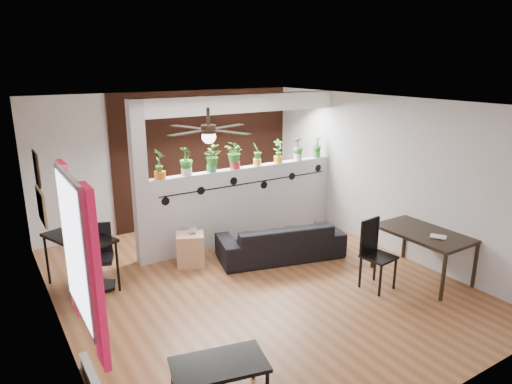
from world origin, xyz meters
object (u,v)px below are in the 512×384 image
at_px(potted_plant_3, 235,154).
at_px(cup, 193,231).
at_px(sofa, 280,241).
at_px(potted_plant_4, 257,154).
at_px(potted_plant_5, 278,150).
at_px(potted_plant_0, 159,163).
at_px(office_chair, 99,261).
at_px(computer_desk, 79,241).
at_px(potted_plant_1, 186,160).
at_px(potted_plant_6, 298,148).
at_px(cube_shelf, 190,249).
at_px(folding_chair, 374,248).
at_px(potted_plant_2, 211,158).
at_px(potted_plant_7, 317,147).
at_px(ceiling_fan, 209,132).
at_px(dining_table, 424,236).
at_px(coffee_table, 219,367).

bearing_deg(potted_plant_3, cup, -156.19).
relative_size(sofa, cup, 16.16).
height_order(potted_plant_4, potted_plant_5, potted_plant_5).
relative_size(potted_plant_0, office_chair, 0.53).
distance_m(potted_plant_0, potted_plant_4, 1.81).
bearing_deg(potted_plant_5, computer_desk, -174.62).
xyz_separation_m(potted_plant_1, potted_plant_3, (0.90, -0.00, 0.00)).
bearing_deg(potted_plant_6, cube_shelf, -169.35).
xyz_separation_m(potted_plant_5, folding_chair, (-0.09, -2.51, -0.99)).
bearing_deg(potted_plant_4, potted_plant_2, 180.00).
bearing_deg(potted_plant_4, potted_plant_7, 0.00).
xyz_separation_m(potted_plant_6, office_chair, (-3.85, -0.46, -1.17)).
distance_m(potted_plant_3, cube_shelf, 1.79).
distance_m(ceiling_fan, cube_shelf, 2.47).
xyz_separation_m(potted_plant_5, dining_table, (0.75, -2.69, -0.93)).
xyz_separation_m(potted_plant_2, dining_table, (2.10, -2.69, -0.94)).
bearing_deg(computer_desk, potted_plant_6, 4.78).
relative_size(office_chair, coffee_table, 0.93).
xyz_separation_m(potted_plant_2, cup, (-0.59, -0.46, -1.02)).
xyz_separation_m(potted_plant_6, folding_chair, (-0.54, -2.51, -0.98)).
height_order(sofa, office_chair, office_chair).
bearing_deg(folding_chair, potted_plant_6, 77.93).
bearing_deg(sofa, cup, -6.69).
relative_size(potted_plant_3, potted_plant_6, 1.13).
xyz_separation_m(ceiling_fan, office_chair, (-1.12, 1.34, -1.91)).
distance_m(potted_plant_1, computer_desk, 2.04).
bearing_deg(ceiling_fan, potted_plant_3, 52.64).
xyz_separation_m(potted_plant_0, office_chair, (-1.14, -0.46, -1.20)).
bearing_deg(potted_plant_4, computer_desk, -173.86).
bearing_deg(potted_plant_3, coffee_table, -121.98).
distance_m(potted_plant_6, folding_chair, 2.75).
bearing_deg(sofa, coffee_table, 59.71).
bearing_deg(dining_table, potted_plant_5, 105.54).
relative_size(potted_plant_2, potted_plant_3, 0.93).
bearing_deg(potted_plant_2, sofa, -52.88).
xyz_separation_m(cube_shelf, computer_desk, (-1.62, 0.12, 0.44)).
relative_size(potted_plant_7, cube_shelf, 0.76).
relative_size(potted_plant_5, office_chair, 0.47).
distance_m(ceiling_fan, coffee_table, 2.63).
distance_m(potted_plant_4, potted_plant_5, 0.45).
relative_size(potted_plant_3, sofa, 0.25).
height_order(potted_plant_2, potted_plant_6, potted_plant_2).
xyz_separation_m(cup, folding_chair, (1.86, -2.05, 0.02)).
height_order(potted_plant_5, sofa, potted_plant_5).
bearing_deg(coffee_table, potted_plant_7, 40.91).
relative_size(ceiling_fan, dining_table, 0.89).
bearing_deg(potted_plant_5, cube_shelf, -167.02).
relative_size(potted_plant_2, potted_plant_6, 1.06).
xyz_separation_m(computer_desk, office_chair, (0.22, -0.12, -0.30)).
height_order(potted_plant_5, potted_plant_7, potted_plant_5).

